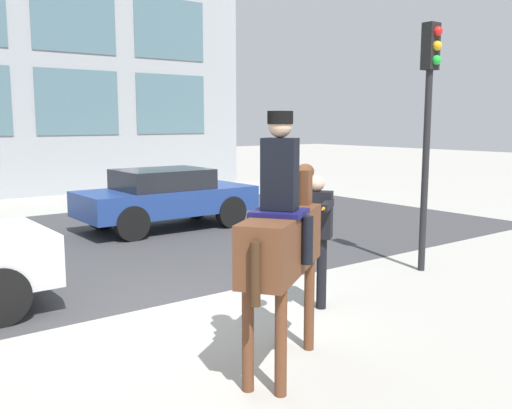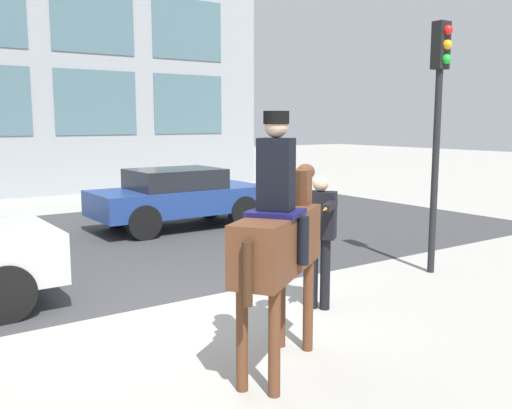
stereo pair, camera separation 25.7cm
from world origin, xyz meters
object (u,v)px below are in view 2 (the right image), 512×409
pedestrian_bystander (320,231)px  street_car_far_lane (179,196)px  traffic_light (439,107)px  mounted_horse_lead (279,236)px

pedestrian_bystander → street_car_far_lane: pedestrian_bystander is taller
street_car_far_lane → traffic_light: size_ratio=1.01×
mounted_horse_lead → traffic_light: 4.67m
mounted_horse_lead → pedestrian_bystander: size_ratio=1.45×
mounted_horse_lead → pedestrian_bystander: bearing=2.2°
mounted_horse_lead → traffic_light: bearing=-15.3°
pedestrian_bystander → mounted_horse_lead: bearing=-0.2°
mounted_horse_lead → pedestrian_bystander: (1.51, 1.13, -0.30)m
mounted_horse_lead → traffic_light: traffic_light is taller
traffic_light → mounted_horse_lead: bearing=-160.8°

